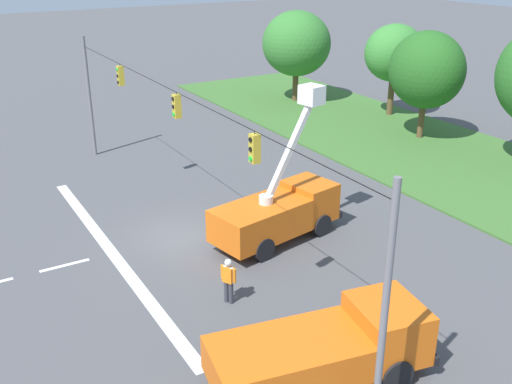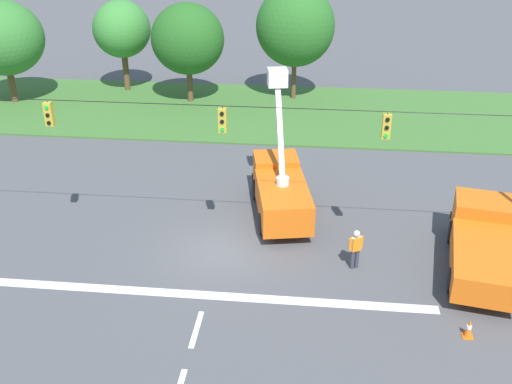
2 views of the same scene
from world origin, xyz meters
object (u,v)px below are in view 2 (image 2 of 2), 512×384
Objects in this scene: tree_east at (295,26)px; utility_truck_support_near at (483,244)px; tree_west at (122,29)px; tree_centre at (188,39)px; tree_far_west at (3,38)px; utility_truck_bucket_lift at (280,188)px; traffic_cone_foreground_left at (469,328)px; road_worker at (356,247)px.

tree_east is 23.24m from utility_truck_support_near.
tree_centre is (5.39, -2.20, -0.09)m from tree_west.
tree_west is (7.29, 3.71, -0.01)m from tree_far_west.
tree_centre is at bearing 115.45° from utility_truck_bucket_lift.
tree_east reaches higher than traffic_cone_foreground_left.
tree_far_west reaches higher than utility_truck_bucket_lift.
tree_east is (20.11, 2.90, 0.63)m from tree_far_west.
tree_centre is 3.99× the size of road_worker.
tree_centre is at bearing 121.42° from traffic_cone_foreground_left.
tree_west is 30.94m from utility_truck_support_near.
tree_west is 1.03× the size of utility_truck_bucket_lift.
tree_east is at bearing 112.40° from utility_truck_support_near.
tree_east is (12.82, -0.80, 0.65)m from tree_west.
tree_east reaches higher than tree_west.
traffic_cone_foreground_left is (20.18, -26.41, -4.30)m from tree_west.
tree_centre is 0.87× the size of tree_east.
utility_truck_bucket_lift is (7.63, -16.04, -3.19)m from tree_centre.
road_worker is (16.39, -22.51, -3.67)m from tree_west.
tree_east is (7.43, 1.40, 0.74)m from tree_centre.
road_worker is at bearing -38.45° from tree_far_west.
tree_centre is at bearing -169.35° from tree_east.
traffic_cone_foreground_left is (7.15, -8.17, -1.02)m from utility_truck_bucket_lift.
road_worker is at bearing -173.58° from utility_truck_support_near.
traffic_cone_foreground_left is (27.47, -22.70, -4.32)m from tree_far_west.
utility_truck_bucket_lift is 9.28m from utility_truck_support_near.
tree_far_west is 1.10× the size of utility_truck_bucket_lift.
tree_far_west is 1.04× the size of utility_truck_support_near.
tree_centre is 1.01× the size of utility_truck_support_near.
tree_west is 9.16× the size of traffic_cone_foreground_left.
utility_truck_support_near is 9.43× the size of traffic_cone_foreground_left.
tree_west is at bearing 127.38° from traffic_cone_foreground_left.
tree_west is at bearing 26.95° from tree_far_west.
tree_centre reaches higher than utility_truck_support_near.
tree_east reaches higher than utility_truck_bucket_lift.
tree_east reaches higher than road_worker.
utility_truck_support_near is at bearing -32.31° from tree_far_west.
traffic_cone_foreground_left is at bearing -48.80° from utility_truck_bucket_lift.
road_worker is at bearing -61.56° from tree_centre.
tree_east is at bearing 99.35° from road_worker.
tree_far_west is 20.33m from tree_east.
tree_far_west is 0.89× the size of tree_east.
tree_far_west is at bearing -173.23° from tree_centre.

